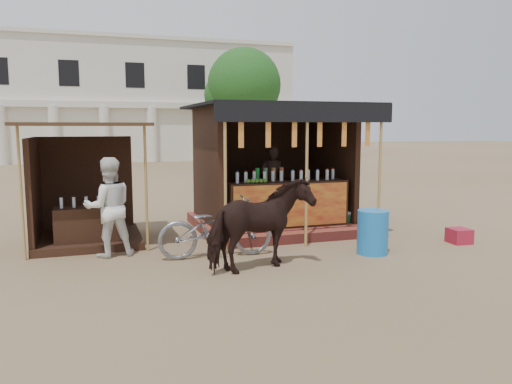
{
  "coord_description": "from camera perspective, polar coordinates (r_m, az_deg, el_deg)",
  "views": [
    {
      "loc": [
        -2.88,
        -7.13,
        2.31
      ],
      "look_at": [
        0.0,
        1.6,
        1.1
      ],
      "focal_mm": 35.0,
      "sensor_mm": 36.0,
      "label": 1
    }
  ],
  "objects": [
    {
      "name": "motorbike",
      "position": [
        8.86,
        -4.65,
        -4.08
      ],
      "size": [
        2.07,
        0.81,
        1.07
      ],
      "primitive_type": "imported",
      "rotation": [
        0.0,
        0.0,
        1.52
      ],
      "color": "gray",
      "rests_on": "ground"
    },
    {
      "name": "bystander",
      "position": [
        9.24,
        -16.48,
        -1.67
      ],
      "size": [
        0.94,
        0.77,
        1.77
      ],
      "primitive_type": "imported",
      "rotation": [
        0.0,
        0.0,
        3.26
      ],
      "color": "white",
      "rests_on": "ground"
    },
    {
      "name": "cow",
      "position": [
        7.99,
        0.49,
        -3.82
      ],
      "size": [
        1.91,
        1.28,
        1.48
      ],
      "primitive_type": "imported",
      "rotation": [
        0.0,
        0.0,
        1.87
      ],
      "color": "black",
      "rests_on": "ground"
    },
    {
      "name": "background_building",
      "position": [
        37.12,
        -17.16,
        9.74
      ],
      "size": [
        26.0,
        7.45,
        8.18
      ],
      "color": "silver",
      "rests_on": "ground"
    },
    {
      "name": "tree",
      "position": [
        30.62,
        -1.77,
        11.83
      ],
      "size": [
        4.5,
        4.4,
        7.0
      ],
      "color": "#382314",
      "rests_on": "ground"
    },
    {
      "name": "cooler",
      "position": [
        11.33,
        10.68,
        -3.21
      ],
      "size": [
        0.75,
        0.62,
        0.46
      ],
      "color": "#197132",
      "rests_on": "ground"
    },
    {
      "name": "blue_barrel",
      "position": [
        9.35,
        13.19,
        -4.48
      ],
      "size": [
        0.73,
        0.73,
        0.8
      ],
      "primitive_type": "cylinder",
      "rotation": [
        0.0,
        0.0,
        -0.37
      ],
      "color": "blue",
      "rests_on": "ground"
    },
    {
      "name": "secondary_stall",
      "position": [
        10.47,
        -19.66,
        -0.95
      ],
      "size": [
        2.4,
        2.4,
        2.38
      ],
      "color": "#331C12",
      "rests_on": "ground"
    },
    {
      "name": "ground",
      "position": [
        8.02,
        3.63,
        -9.24
      ],
      "size": [
        120.0,
        120.0,
        0.0
      ],
      "primitive_type": "plane",
      "color": "#846B4C",
      "rests_on": "ground"
    },
    {
      "name": "red_crate",
      "position": [
        10.77,
        22.2,
        -4.66
      ],
      "size": [
        0.42,
        0.44,
        0.29
      ],
      "primitive_type": "cube",
      "rotation": [
        0.0,
        0.0,
        -0.08
      ],
      "color": "maroon",
      "rests_on": "ground"
    },
    {
      "name": "main_stall",
      "position": [
        11.25,
        2.04,
        0.93
      ],
      "size": [
        3.6,
        3.61,
        2.78
      ],
      "color": "#993932",
      "rests_on": "ground"
    }
  ]
}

